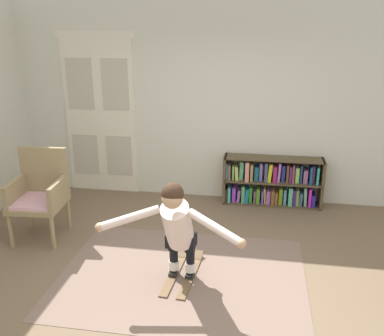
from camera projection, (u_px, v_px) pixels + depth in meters
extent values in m
plane|color=brown|center=(182.00, 293.00, 4.19)|extent=(7.20, 7.20, 0.00)
cube|color=silver|center=(213.00, 103.00, 6.15)|extent=(6.00, 0.10, 2.90)
cube|color=silver|center=(83.00, 118.00, 6.49)|extent=(0.55, 0.04, 2.35)
cube|color=#BDB5A6|center=(80.00, 84.00, 6.30)|extent=(0.41, 0.01, 0.76)
cube|color=#BDB5A6|center=(86.00, 154.00, 6.66)|extent=(0.41, 0.01, 0.64)
cube|color=silver|center=(118.00, 119.00, 6.41)|extent=(0.55, 0.04, 2.35)
cube|color=#BDB5A6|center=(115.00, 85.00, 6.22)|extent=(0.41, 0.01, 0.76)
cube|color=#BDB5A6|center=(119.00, 156.00, 6.58)|extent=(0.41, 0.01, 0.64)
cube|color=silver|center=(94.00, 34.00, 6.05)|extent=(1.22, 0.04, 0.10)
cube|color=#7C6458|center=(182.00, 276.00, 4.48)|extent=(2.59, 1.92, 0.01)
cube|color=brown|center=(225.00, 178.00, 6.27)|extent=(0.04, 0.30, 0.72)
cube|color=brown|center=(322.00, 184.00, 6.06)|extent=(0.04, 0.30, 0.72)
cube|color=brown|center=(271.00, 203.00, 6.28)|extent=(1.40, 0.30, 0.02)
cube|color=brown|center=(272.00, 181.00, 6.17)|extent=(1.40, 0.30, 0.02)
cube|color=brown|center=(274.00, 159.00, 6.05)|extent=(1.40, 0.30, 0.02)
cube|color=#4F3C29|center=(227.00, 194.00, 6.34)|extent=(0.03, 0.16, 0.18)
cube|color=#4ABEB8|center=(230.00, 193.00, 6.33)|extent=(0.04, 0.22, 0.22)
cube|color=purple|center=(234.00, 193.00, 6.33)|extent=(0.05, 0.22, 0.23)
cube|color=#8E60B2|center=(239.00, 194.00, 6.33)|extent=(0.05, 0.21, 0.19)
cube|color=#509C6F|center=(243.00, 193.00, 6.30)|extent=(0.05, 0.22, 0.26)
cube|color=#1E6D8A|center=(247.00, 195.00, 6.29)|extent=(0.07, 0.19, 0.22)
cube|color=green|center=(251.00, 194.00, 6.28)|extent=(0.05, 0.14, 0.24)
cube|color=#744B59|center=(255.00, 196.00, 6.29)|extent=(0.03, 0.20, 0.19)
cube|color=#4E9027|center=(258.00, 194.00, 6.27)|extent=(0.05, 0.19, 0.23)
cube|color=purple|center=(262.00, 195.00, 6.27)|extent=(0.03, 0.21, 0.20)
cube|color=#9EC04D|center=(265.00, 194.00, 6.26)|extent=(0.04, 0.18, 0.24)
cube|color=#A657A6|center=(268.00, 196.00, 6.24)|extent=(0.06, 0.18, 0.21)
cube|color=brown|center=(273.00, 196.00, 6.23)|extent=(0.05, 0.24, 0.23)
cube|color=#B45F2F|center=(276.00, 197.00, 6.22)|extent=(0.04, 0.15, 0.19)
cube|color=olive|center=(280.00, 196.00, 6.21)|extent=(0.06, 0.15, 0.24)
cube|color=#5B9AC8|center=(285.00, 196.00, 6.22)|extent=(0.04, 0.16, 0.23)
cube|color=#58BE8C|center=(290.00, 195.00, 6.18)|extent=(0.06, 0.20, 0.27)
cube|color=#461F78|center=(294.00, 196.00, 6.20)|extent=(0.04, 0.22, 0.24)
cube|color=olive|center=(297.00, 196.00, 6.18)|extent=(0.04, 0.20, 0.25)
cube|color=#3B5B71|center=(300.00, 198.00, 6.18)|extent=(0.06, 0.19, 0.20)
cube|color=#7DC9A5|center=(305.00, 195.00, 6.18)|extent=(0.05, 0.19, 0.28)
cube|color=#D229BD|center=(309.00, 196.00, 6.15)|extent=(0.03, 0.23, 0.28)
cube|color=#3020A3|center=(313.00, 199.00, 6.16)|extent=(0.05, 0.23, 0.18)
cube|color=#69B7B7|center=(227.00, 170.00, 6.24)|extent=(0.03, 0.17, 0.24)
cube|color=#844E56|center=(230.00, 171.00, 6.22)|extent=(0.03, 0.24, 0.23)
cube|color=#71C856|center=(234.00, 171.00, 6.24)|extent=(0.03, 0.20, 0.21)
cube|color=#C3C566|center=(237.00, 172.00, 6.23)|extent=(0.06, 0.23, 0.21)
cube|color=#58B680|center=(242.00, 170.00, 6.20)|extent=(0.06, 0.14, 0.28)
cube|color=tan|center=(247.00, 170.00, 6.16)|extent=(0.06, 0.24, 0.29)
cube|color=#A57F4A|center=(252.00, 171.00, 6.16)|extent=(0.04, 0.20, 0.25)
cube|color=#145667|center=(257.00, 173.00, 6.16)|extent=(0.06, 0.15, 0.22)
cube|color=#8D6BCB|center=(261.00, 171.00, 6.16)|extent=(0.04, 0.15, 0.26)
cube|color=#3F4A6B|center=(266.00, 171.00, 6.12)|extent=(0.04, 0.21, 0.29)
cube|color=gold|center=(270.00, 171.00, 6.14)|extent=(0.07, 0.23, 0.27)
cube|color=#932062|center=(275.00, 173.00, 6.11)|extent=(0.05, 0.19, 0.24)
cube|color=#AF6BBB|center=(279.00, 171.00, 6.11)|extent=(0.05, 0.20, 0.29)
cube|color=navy|center=(283.00, 173.00, 6.12)|extent=(0.05, 0.14, 0.24)
cube|color=brown|center=(287.00, 173.00, 6.09)|extent=(0.03, 0.16, 0.27)
cube|color=#56234F|center=(290.00, 174.00, 6.08)|extent=(0.03, 0.17, 0.25)
cube|color=#883E5E|center=(293.00, 173.00, 6.08)|extent=(0.03, 0.20, 0.28)
cube|color=#92D05C|center=(297.00, 174.00, 6.09)|extent=(0.06, 0.16, 0.23)
cube|color=navy|center=(301.00, 173.00, 6.08)|extent=(0.03, 0.20, 0.27)
cube|color=#955B89|center=(305.00, 176.00, 6.06)|extent=(0.06, 0.16, 0.20)
cube|color=navy|center=(310.00, 174.00, 6.03)|extent=(0.03, 0.22, 0.26)
cube|color=#512B4D|center=(313.00, 174.00, 6.05)|extent=(0.04, 0.16, 0.27)
cube|color=#37B2AB|center=(317.00, 175.00, 6.03)|extent=(0.03, 0.21, 0.26)
cylinder|color=#96815A|center=(11.00, 231.00, 5.01)|extent=(0.05, 0.05, 0.42)
cylinder|color=#96815A|center=(53.00, 233.00, 4.97)|extent=(0.05, 0.05, 0.42)
cylinder|color=#96815A|center=(30.00, 212.00, 5.50)|extent=(0.05, 0.05, 0.42)
cylinder|color=#96815A|center=(69.00, 214.00, 5.46)|extent=(0.05, 0.05, 0.42)
cube|color=#96815A|center=(39.00, 204.00, 5.15)|extent=(0.64, 0.64, 0.06)
cube|color=#E1A9BC|center=(38.00, 201.00, 5.14)|extent=(0.58, 0.58, 0.04)
cube|color=#96815A|center=(44.00, 170.00, 5.29)|extent=(0.60, 0.10, 0.60)
cube|color=#96815A|center=(16.00, 191.00, 5.12)|extent=(0.10, 0.56, 0.28)
cube|color=#96815A|center=(58.00, 192.00, 5.08)|extent=(0.10, 0.56, 0.28)
cube|color=brown|center=(174.00, 274.00, 4.50)|extent=(0.15, 0.84, 0.01)
cube|color=brown|center=(183.00, 253.00, 4.85)|extent=(0.10, 0.12, 0.06)
cube|color=black|center=(173.00, 273.00, 4.47)|extent=(0.09, 0.13, 0.04)
cube|color=brown|center=(190.00, 276.00, 4.46)|extent=(0.15, 0.84, 0.01)
cube|color=brown|center=(198.00, 255.00, 4.81)|extent=(0.10, 0.12, 0.06)
cube|color=black|center=(190.00, 275.00, 4.43)|extent=(0.09, 0.13, 0.04)
cylinder|color=white|center=(174.00, 265.00, 4.46)|extent=(0.12, 0.12, 0.10)
cylinder|color=black|center=(174.00, 248.00, 4.40)|extent=(0.10, 0.10, 0.30)
cylinder|color=black|center=(173.00, 240.00, 4.34)|extent=(0.12, 0.12, 0.22)
cylinder|color=white|center=(190.00, 267.00, 4.42)|extent=(0.12, 0.12, 0.10)
cylinder|color=black|center=(190.00, 250.00, 4.36)|extent=(0.10, 0.10, 0.30)
cylinder|color=black|center=(190.00, 242.00, 4.30)|extent=(0.12, 0.12, 0.22)
cube|color=black|center=(181.00, 240.00, 4.32)|extent=(0.31, 0.20, 0.14)
cylinder|color=silver|center=(178.00, 225.00, 4.13)|extent=(0.31, 0.51, 0.59)
sphere|color=tan|center=(172.00, 198.00, 3.85)|extent=(0.21, 0.21, 0.20)
sphere|color=#382619|center=(173.00, 194.00, 3.84)|extent=(0.22, 0.22, 0.21)
cylinder|color=silver|center=(130.00, 218.00, 3.96)|extent=(0.58, 0.27, 0.22)
sphere|color=tan|center=(100.00, 227.00, 3.94)|extent=(0.10, 0.10, 0.09)
cylinder|color=silver|center=(215.00, 227.00, 3.78)|extent=(0.55, 0.34, 0.22)
sphere|color=tan|center=(241.00, 244.00, 3.65)|extent=(0.10, 0.10, 0.09)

